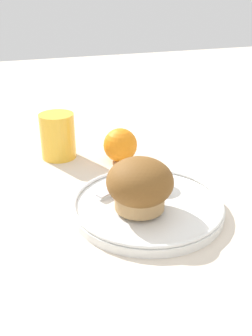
% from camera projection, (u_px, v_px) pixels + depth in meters
% --- Properties ---
extents(ground_plane, '(3.00, 3.00, 0.00)m').
position_uv_depth(ground_plane, '(147.00, 202.00, 0.64)').
color(ground_plane, beige).
extents(plate, '(0.25, 0.25, 0.02)m').
position_uv_depth(plate, '(148.00, 205.00, 0.61)').
color(plate, white).
rests_on(plate, ground_plane).
extents(muffin, '(0.10, 0.10, 0.08)m').
position_uv_depth(muffin, '(140.00, 185.00, 0.57)').
color(muffin, tan).
rests_on(muffin, plate).
extents(cream_ramekin, '(0.05, 0.05, 0.02)m').
position_uv_depth(cream_ramekin, '(153.00, 176.00, 0.66)').
color(cream_ramekin, silver).
rests_on(cream_ramekin, plate).
extents(berry_pair, '(0.03, 0.02, 0.02)m').
position_uv_depth(berry_pair, '(118.00, 186.00, 0.63)').
color(berry_pair, '#4C194C').
rests_on(berry_pair, plate).
extents(butter_knife, '(0.14, 0.08, 0.00)m').
position_uv_depth(butter_knife, '(130.00, 181.00, 0.66)').
color(butter_knife, silver).
rests_on(butter_knife, plate).
extents(orange_fruit, '(0.07, 0.07, 0.07)m').
position_uv_depth(orange_fruit, '(120.00, 145.00, 0.78)').
color(orange_fruit, orange).
rests_on(orange_fruit, ground_plane).
extents(juice_glass, '(0.07, 0.07, 0.10)m').
position_uv_depth(juice_glass, '(58.00, 136.00, 0.79)').
color(juice_glass, gold).
rests_on(juice_glass, ground_plane).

